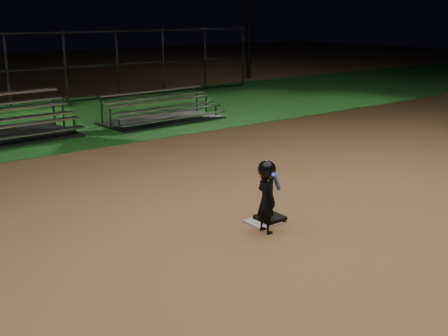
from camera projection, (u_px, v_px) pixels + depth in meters
ground at (263, 223)px, 8.46m from camera, size 80.00×80.00×0.00m
grass_strip at (42, 122)px, 16.16m from camera, size 60.00×8.00×0.01m
home_plate at (263, 222)px, 8.46m from camera, size 0.45×0.45×0.02m
batting_tee at (270, 212)px, 8.49m from camera, size 0.38×0.38×0.69m
child_batter at (267, 194)px, 7.95m from camera, size 0.48×0.53×1.09m
bleacher_right at (162, 115)px, 16.26m from camera, size 3.61×1.90×0.86m
backstop_fence at (7, 71)px, 18.12m from camera, size 20.08×0.08×2.50m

